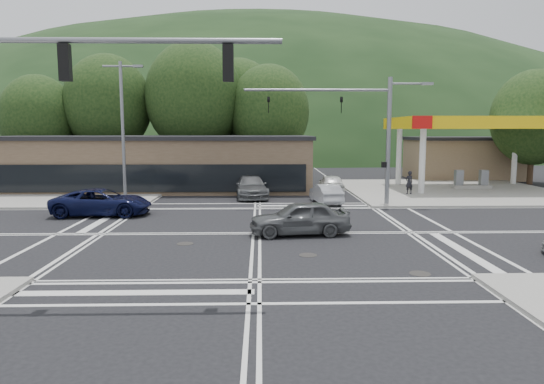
{
  "coord_description": "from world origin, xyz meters",
  "views": [
    {
      "loc": [
        0.19,
        -22.03,
        4.75
      ],
      "look_at": [
        0.82,
        4.16,
        1.4
      ],
      "focal_mm": 32.0,
      "sensor_mm": 36.0,
      "label": 1
    }
  ],
  "objects_px": {
    "car_blue_west": "(102,202)",
    "car_northbound": "(251,187)",
    "car_queue_b": "(331,184)",
    "pedestrian": "(409,182)",
    "car_queue_a": "(326,194)",
    "car_grey_center": "(300,218)"
  },
  "relations": [
    {
      "from": "car_blue_west",
      "to": "car_queue_a",
      "type": "height_order",
      "value": "car_blue_west"
    },
    {
      "from": "car_blue_west",
      "to": "pedestrian",
      "type": "xyz_separation_m",
      "value": [
        19.68,
        7.65,
        0.23
      ]
    },
    {
      "from": "car_blue_west",
      "to": "car_northbound",
      "type": "xyz_separation_m",
      "value": [
        8.2,
        7.12,
        0.02
      ]
    },
    {
      "from": "car_queue_b",
      "to": "pedestrian",
      "type": "xyz_separation_m",
      "value": [
        5.48,
        -1.35,
        0.25
      ]
    },
    {
      "from": "car_queue_b",
      "to": "pedestrian",
      "type": "bearing_deg",
      "value": 167.92
    },
    {
      "from": "car_queue_b",
      "to": "car_queue_a",
      "type": "bearing_deg",
      "value": 79.58
    },
    {
      "from": "car_grey_center",
      "to": "car_northbound",
      "type": "relative_size",
      "value": 0.86
    },
    {
      "from": "pedestrian",
      "to": "car_northbound",
      "type": "bearing_deg",
      "value": -14.29
    },
    {
      "from": "car_grey_center",
      "to": "car_northbound",
      "type": "bearing_deg",
      "value": -174.9
    },
    {
      "from": "car_queue_a",
      "to": "pedestrian",
      "type": "xyz_separation_m",
      "value": [
        6.53,
        3.49,
        0.34
      ]
    },
    {
      "from": "car_blue_west",
      "to": "car_queue_b",
      "type": "height_order",
      "value": "car_blue_west"
    },
    {
      "from": "car_grey_center",
      "to": "pedestrian",
      "type": "relative_size",
      "value": 2.73
    },
    {
      "from": "car_blue_west",
      "to": "car_queue_b",
      "type": "relative_size",
      "value": 1.26
    },
    {
      "from": "pedestrian",
      "to": "car_queue_a",
      "type": "bearing_deg",
      "value": 11.19
    },
    {
      "from": "car_queue_b",
      "to": "car_grey_center",
      "type": "bearing_deg",
      "value": 77.86
    },
    {
      "from": "car_blue_west",
      "to": "car_northbound",
      "type": "relative_size",
      "value": 1.02
    },
    {
      "from": "car_queue_a",
      "to": "car_northbound",
      "type": "xyz_separation_m",
      "value": [
        -4.96,
        2.96,
        0.12
      ]
    },
    {
      "from": "car_grey_center",
      "to": "car_queue_a",
      "type": "xyz_separation_m",
      "value": [
        2.49,
        9.46,
        -0.13
      ]
    },
    {
      "from": "car_blue_west",
      "to": "car_queue_b",
      "type": "xyz_separation_m",
      "value": [
        14.2,
        9.0,
        -0.02
      ]
    },
    {
      "from": "car_blue_west",
      "to": "car_queue_b",
      "type": "bearing_deg",
      "value": -59.34
    },
    {
      "from": "car_queue_a",
      "to": "car_queue_b",
      "type": "bearing_deg",
      "value": -109.57
    },
    {
      "from": "car_grey_center",
      "to": "car_queue_b",
      "type": "bearing_deg",
      "value": 159.99
    }
  ]
}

